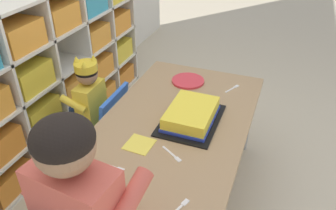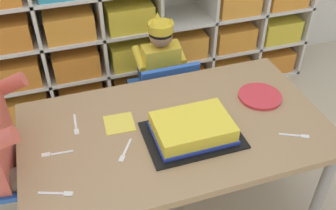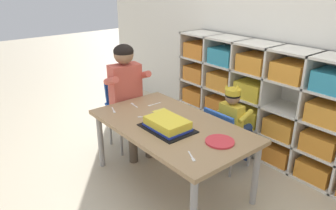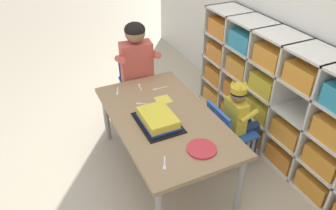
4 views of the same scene
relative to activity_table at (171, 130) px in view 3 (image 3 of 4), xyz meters
name	(u,v)px [view 3 (image 3 of 4)]	position (x,y,z in m)	size (l,w,h in m)	color
ground	(171,182)	(0.00, 0.00, -0.51)	(16.00, 16.00, 0.00)	beige
classroom_back_wall	(276,1)	(0.00, 1.29, 0.95)	(5.66, 0.10, 2.92)	silver
storage_cubby_shelf	(269,106)	(0.21, 1.05, 0.01)	(2.27, 0.35, 1.10)	silver
activity_table	(171,130)	(0.00, 0.00, 0.00)	(1.37, 0.78, 0.57)	#A37F56
classroom_chair_blue	(225,134)	(0.12, 0.54, -0.16)	(0.36, 0.35, 0.59)	blue
child_with_crown	(234,116)	(0.12, 0.65, -0.02)	(0.30, 0.31, 0.80)	yellow
classroom_chair_adult_side	(124,105)	(-0.83, 0.07, -0.06)	(0.39, 0.37, 0.70)	#1E4CA8
adult_helper_seated	(128,87)	(-0.72, 0.06, 0.17)	(0.45, 0.43, 1.09)	#D15647
birthday_cake_on_tray	(167,125)	(0.05, -0.08, 0.09)	(0.41, 0.30, 0.09)	black
paper_plate_stack	(220,142)	(0.46, 0.07, 0.06)	(0.21, 0.21, 0.01)	#DB333D
paper_napkin_square	(162,112)	(-0.24, 0.10, 0.06)	(0.13, 0.13, 0.00)	#F4DB4C
fork_beside_plate_stack	(192,157)	(0.48, -0.22, 0.06)	(0.12, 0.07, 0.00)	white
fork_scattered_mid_table	(154,104)	(-0.43, 0.14, 0.06)	(0.02, 0.14, 0.00)	white
fork_by_napkin	(114,110)	(-0.54, -0.22, 0.06)	(0.13, 0.06, 0.00)	white
fork_near_child_seat	(144,117)	(-0.25, -0.08, 0.06)	(0.08, 0.12, 0.00)	white
fork_at_table_front_edge	(134,105)	(-0.53, -0.01, 0.06)	(0.13, 0.03, 0.00)	white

